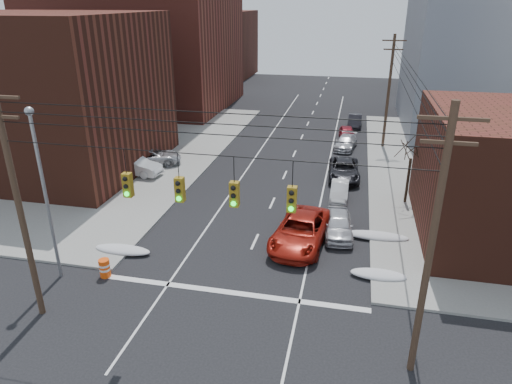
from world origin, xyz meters
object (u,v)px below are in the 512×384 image
at_px(construction_barrel, 105,268).
at_px(lot_car_d, 118,134).
at_px(parked_car_a, 338,224).
at_px(parked_car_e, 347,133).
at_px(lot_car_b, 151,157).
at_px(parked_car_b, 340,190).
at_px(parked_car_d, 346,142).
at_px(lot_car_c, 93,154).
at_px(lot_car_a, 134,166).
at_px(parked_car_f, 355,121).
at_px(parked_car_c, 344,170).
at_px(red_pickup, 301,231).

bearing_deg(construction_barrel, lot_car_d, 116.22).
relative_size(parked_car_a, parked_car_e, 1.11).
relative_size(lot_car_b, construction_barrel, 5.09).
bearing_deg(parked_car_b, construction_barrel, -131.31).
bearing_deg(lot_car_d, parked_car_d, -83.85).
bearing_deg(lot_car_c, lot_car_a, -88.56).
height_order(parked_car_d, construction_barrel, parked_car_d).
bearing_deg(parked_car_f, parked_car_e, -96.90).
relative_size(parked_car_d, lot_car_d, 1.22).
height_order(parked_car_c, lot_car_c, lot_car_c).
distance_m(parked_car_f, lot_car_c, 29.56).
bearing_deg(parked_car_c, parked_car_d, 87.72).
bearing_deg(parked_car_b, lot_car_d, 156.77).
bearing_deg(parked_car_e, lot_car_a, -143.87).
xyz_separation_m(parked_car_a, parked_car_e, (-0.21, 22.23, -0.07)).
bearing_deg(parked_car_d, red_pickup, -87.73).
bearing_deg(parked_car_a, parked_car_d, 85.41).
relative_size(parked_car_d, parked_car_e, 1.14).
xyz_separation_m(red_pickup, parked_car_a, (2.21, 1.66, -0.14)).
bearing_deg(parked_car_b, lot_car_b, 167.83).
distance_m(parked_car_d, lot_car_b, 19.18).
distance_m(parked_car_b, parked_car_c, 4.30).
bearing_deg(lot_car_c, lot_car_b, -60.89).
bearing_deg(parked_car_a, parked_car_b, 86.75).
height_order(parked_car_e, lot_car_c, lot_car_c).
xyz_separation_m(parked_car_f, lot_car_d, (-24.34, -11.39, 0.06)).
distance_m(parked_car_f, construction_barrel, 37.29).
xyz_separation_m(parked_car_d, construction_barrel, (-11.91, -26.21, -0.12)).
xyz_separation_m(parked_car_c, parked_car_f, (0.61, 17.26, -0.03)).
bearing_deg(construction_barrel, parked_car_d, 65.56).
bearing_deg(lot_car_a, lot_car_d, 41.10).
height_order(red_pickup, parked_car_f, red_pickup).
bearing_deg(lot_car_d, lot_car_a, -145.43).
bearing_deg(parked_car_e, red_pickup, -100.08).
bearing_deg(lot_car_c, construction_barrel, -122.88).
bearing_deg(red_pickup, parked_car_f, 91.19).
height_order(lot_car_a, construction_barrel, lot_car_a).
height_order(parked_car_e, construction_barrel, parked_car_e).
height_order(red_pickup, lot_car_a, red_pickup).
xyz_separation_m(lot_car_b, construction_barrel, (5.01, -17.19, -0.35)).
relative_size(parked_car_b, lot_car_b, 0.70).
xyz_separation_m(parked_car_a, lot_car_d, (-23.78, 16.15, 0.03)).
distance_m(red_pickup, parked_car_b, 7.90).
height_order(parked_car_a, construction_barrel, parked_car_a).
bearing_deg(lot_car_a, parked_car_b, -86.81).
distance_m(parked_car_b, lot_car_b, 17.32).
relative_size(parked_car_d, parked_car_f, 1.03).
bearing_deg(red_pickup, lot_car_c, 158.54).
bearing_deg(parked_car_a, parked_car_e, 85.31).
bearing_deg(lot_car_b, lot_car_c, 71.18).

